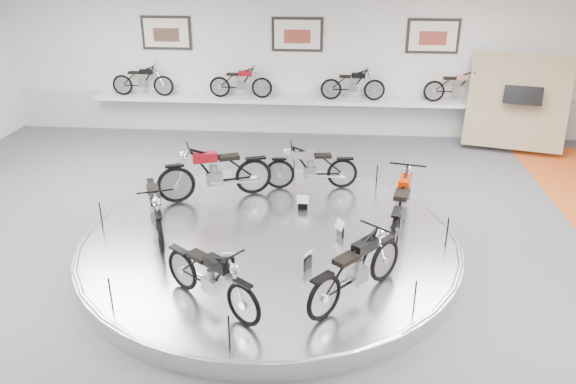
# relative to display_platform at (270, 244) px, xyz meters

# --- Properties ---
(floor) EXTENTS (16.00, 16.00, 0.00)m
(floor) POSITION_rel_display_platform_xyz_m (0.00, -0.30, -0.15)
(floor) COLOR #505053
(floor) RESTS_ON ground
(ceiling) EXTENTS (16.00, 16.00, 0.00)m
(ceiling) POSITION_rel_display_platform_xyz_m (0.00, -0.30, 3.85)
(ceiling) COLOR white
(ceiling) RESTS_ON wall_back
(wall_back) EXTENTS (16.00, 0.00, 16.00)m
(wall_back) POSITION_rel_display_platform_xyz_m (0.00, 6.70, 1.85)
(wall_back) COLOR silver
(wall_back) RESTS_ON floor
(dado_band) EXTENTS (15.68, 0.04, 1.10)m
(dado_band) POSITION_rel_display_platform_xyz_m (0.00, 6.68, 0.40)
(dado_band) COLOR #BCBCBA
(dado_band) RESTS_ON floor
(display_platform) EXTENTS (6.40, 6.40, 0.30)m
(display_platform) POSITION_rel_display_platform_xyz_m (0.00, 0.00, 0.00)
(display_platform) COLOR silver
(display_platform) RESTS_ON floor
(platform_rim) EXTENTS (6.40, 6.40, 0.10)m
(platform_rim) POSITION_rel_display_platform_xyz_m (0.00, 0.00, 0.12)
(platform_rim) COLOR #B2B2BA
(platform_rim) RESTS_ON display_platform
(shelf) EXTENTS (11.00, 0.55, 0.10)m
(shelf) POSITION_rel_display_platform_xyz_m (0.00, 6.40, 0.85)
(shelf) COLOR silver
(shelf) RESTS_ON wall_back
(poster_left) EXTENTS (1.35, 0.06, 0.88)m
(poster_left) POSITION_rel_display_platform_xyz_m (-3.50, 6.66, 2.55)
(poster_left) COLOR beige
(poster_left) RESTS_ON wall_back
(poster_center) EXTENTS (1.35, 0.06, 0.88)m
(poster_center) POSITION_rel_display_platform_xyz_m (0.00, 6.66, 2.55)
(poster_center) COLOR beige
(poster_center) RESTS_ON wall_back
(poster_right) EXTENTS (1.35, 0.06, 0.88)m
(poster_right) POSITION_rel_display_platform_xyz_m (3.50, 6.66, 2.55)
(poster_right) COLOR beige
(poster_right) RESTS_ON wall_back
(display_panel) EXTENTS (2.56, 1.52, 2.30)m
(display_panel) POSITION_rel_display_platform_xyz_m (5.60, 5.80, 1.10)
(display_panel) COLOR #90815C
(display_panel) RESTS_ON floor
(shelf_bike_a) EXTENTS (1.22, 0.43, 0.73)m
(shelf_bike_a) POSITION_rel_display_platform_xyz_m (-4.20, 6.40, 1.27)
(shelf_bike_a) COLOR black
(shelf_bike_a) RESTS_ON shelf
(shelf_bike_b) EXTENTS (1.22, 0.43, 0.73)m
(shelf_bike_b) POSITION_rel_display_platform_xyz_m (-1.50, 6.40, 1.27)
(shelf_bike_b) COLOR maroon
(shelf_bike_b) RESTS_ON shelf
(shelf_bike_c) EXTENTS (1.22, 0.43, 0.73)m
(shelf_bike_c) POSITION_rel_display_platform_xyz_m (1.50, 6.40, 1.27)
(shelf_bike_c) COLOR black
(shelf_bike_c) RESTS_ON shelf
(shelf_bike_d) EXTENTS (1.22, 0.43, 0.73)m
(shelf_bike_d) POSITION_rel_display_platform_xyz_m (4.20, 6.40, 1.27)
(shelf_bike_d) COLOR silver
(shelf_bike_d) RESTS_ON shelf
(bike_a) EXTENTS (1.05, 1.95, 1.09)m
(bike_a) POSITION_rel_display_platform_xyz_m (2.23, 0.39, 0.69)
(bike_a) COLOR #BC2300
(bike_a) RESTS_ON display_platform
(bike_b) EXTENTS (1.66, 0.75, 0.94)m
(bike_b) POSITION_rel_display_platform_xyz_m (0.60, 2.13, 0.62)
(bike_b) COLOR silver
(bike_b) RESTS_ON display_platform
(bike_c) EXTENTS (2.01, 1.30, 1.12)m
(bike_c) POSITION_rel_display_platform_xyz_m (-1.22, 1.49, 0.71)
(bike_c) COLOR maroon
(bike_c) RESTS_ON display_platform
(bike_d) EXTENTS (1.19, 1.79, 0.99)m
(bike_d) POSITION_rel_display_platform_xyz_m (-1.93, -0.06, 0.65)
(bike_d) COLOR black
(bike_d) RESTS_ON display_platform
(bike_e) EXTENTS (1.60, 1.40, 0.93)m
(bike_e) POSITION_rel_display_platform_xyz_m (-0.56, -2.05, 0.62)
(bike_e) COLOR black
(bike_e) RESTS_ON display_platform
(bike_f) EXTENTS (1.54, 1.67, 0.99)m
(bike_f) POSITION_rel_display_platform_xyz_m (1.41, -1.71, 0.65)
(bike_f) COLOR black
(bike_f) RESTS_ON display_platform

